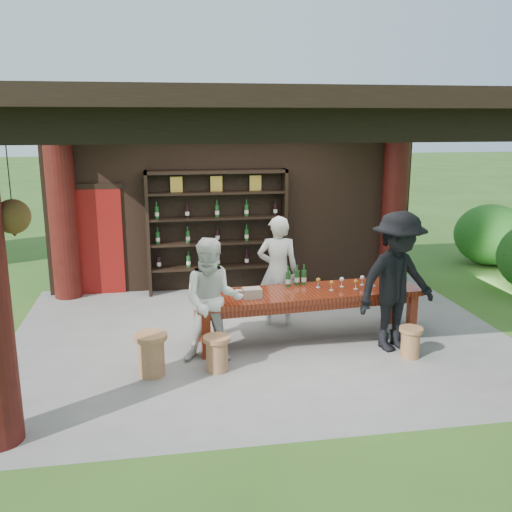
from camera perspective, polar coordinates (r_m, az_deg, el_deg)
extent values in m
plane|color=#2D5119|center=(8.74, 0.45, -7.96)|extent=(90.00, 90.00, 0.00)
cube|color=slate|center=(8.75, 0.45, -8.27)|extent=(7.40, 5.90, 0.10)
cube|color=black|center=(10.96, -2.10, 5.39)|extent=(7.00, 0.18, 3.30)
cube|color=maroon|center=(10.93, -15.63, 1.41)|extent=(0.95, 0.06, 2.00)
cylinder|color=#380C0A|center=(10.80, -18.81, 4.55)|extent=(0.50, 0.50, 3.30)
cylinder|color=#380C0A|center=(11.61, 13.70, 5.48)|extent=(0.50, 0.50, 3.30)
cube|color=black|center=(5.78, 4.85, 12.97)|extent=(6.70, 0.35, 0.35)
cube|color=black|center=(8.18, -22.33, 12.19)|extent=(0.30, 5.20, 0.30)
cube|color=black|center=(9.23, 20.61, 12.38)|extent=(0.30, 5.20, 0.30)
cube|color=black|center=(8.13, 0.50, 14.93)|extent=(7.50, 6.00, 0.20)
cylinder|color=black|center=(5.99, -23.44, 6.90)|extent=(0.01, 0.01, 0.75)
cone|color=black|center=(6.05, -23.04, 2.63)|extent=(0.32, 0.32, 0.18)
sphere|color=#1E5919|center=(6.03, -23.13, 3.66)|extent=(0.34, 0.34, 0.34)
cube|color=#60160D|center=(8.42, 5.06, -3.74)|extent=(3.41, 1.13, 0.08)
cube|color=#60160D|center=(8.45, 5.04, -4.39)|extent=(3.20, 0.96, 0.12)
cube|color=#60160D|center=(7.87, -5.04, -7.88)|extent=(0.13, 0.13, 0.67)
cube|color=#60160D|center=(8.88, 15.30, -5.81)|extent=(0.13, 0.13, 0.67)
cube|color=#60160D|center=(8.48, -5.78, -6.28)|extent=(0.13, 0.13, 0.67)
cube|color=#60160D|center=(9.42, 13.33, -4.55)|extent=(0.13, 0.13, 0.67)
cylinder|color=brown|center=(7.53, -3.92, -9.92)|extent=(0.28, 0.28, 0.42)
cylinder|color=brown|center=(7.44, -3.95, -8.25)|extent=(0.36, 0.36, 0.06)
cylinder|color=brown|center=(8.21, 15.17, -8.51)|extent=(0.26, 0.26, 0.38)
cylinder|color=brown|center=(8.13, 15.26, -7.11)|extent=(0.32, 0.32, 0.05)
cylinder|color=brown|center=(7.50, -10.42, -9.92)|extent=(0.34, 0.34, 0.49)
cylinder|color=brown|center=(7.39, -10.51, -7.93)|extent=(0.42, 0.42, 0.07)
imported|color=beige|center=(8.95, 2.19, -1.51)|extent=(0.71, 0.53, 1.76)
imported|color=silver|center=(7.63, -4.34, -4.47)|extent=(0.88, 0.71, 1.70)
imported|color=black|center=(8.20, 13.92, -2.51)|extent=(1.45, 1.10, 1.98)
cube|color=#BF6672|center=(8.03, -0.41, -3.72)|extent=(0.27, 0.20, 0.14)
ellipsoid|color=#194C14|center=(13.82, 22.40, 1.57)|extent=(1.60, 1.60, 1.36)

